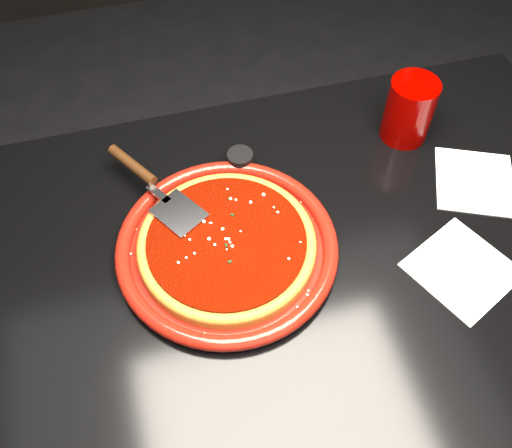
{
  "coord_description": "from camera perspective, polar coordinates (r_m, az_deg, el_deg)",
  "views": [
    {
      "loc": [
        -0.23,
        -0.5,
        1.59
      ],
      "look_at": [
        -0.08,
        0.07,
        0.77
      ],
      "focal_mm": 40.0,
      "sensor_mm": 36.0,
      "label": 1
    }
  ],
  "objects": [
    {
      "name": "napkin_b",
      "position": [
        1.17,
        21.03,
        3.99
      ],
      "size": [
        0.19,
        0.2,
        0.0
      ],
      "primitive_type": "cube",
      "rotation": [
        0.0,
        0.0,
        -0.42
      ],
      "color": "silver",
      "rests_on": "table"
    },
    {
      "name": "parmesan_dusting",
      "position": [
        0.96,
        -2.98,
        -1.48
      ],
      "size": [
        0.26,
        0.26,
        0.01
      ],
      "primitive_type": null,
      "color": "beige",
      "rests_on": "plate"
    },
    {
      "name": "table",
      "position": [
        1.33,
        4.11,
        -11.48
      ],
      "size": [
        1.2,
        0.8,
        0.75
      ],
      "primitive_type": "cube",
      "color": "black",
      "rests_on": "floor"
    },
    {
      "name": "cup",
      "position": [
        1.17,
        15.05,
        10.94
      ],
      "size": [
        0.12,
        0.12,
        0.13
      ],
      "primitive_type": "cylinder",
      "rotation": [
        0.0,
        0.0,
        -0.37
      ],
      "color": "#780100",
      "rests_on": "table"
    },
    {
      "name": "ramekin",
      "position": [
        1.1,
        -1.6,
        6.34
      ],
      "size": [
        0.06,
        0.06,
        0.04
      ],
      "primitive_type": "cylinder",
      "rotation": [
        0.0,
        0.0,
        0.22
      ],
      "color": "black",
      "rests_on": "table"
    },
    {
      "name": "pizza_server",
      "position": [
        1.04,
        -10.09,
        3.77
      ],
      "size": [
        0.22,
        0.29,
        0.02
      ],
      "primitive_type": null,
      "rotation": [
        0.0,
        0.0,
        0.56
      ],
      "color": "silver",
      "rests_on": "plate"
    },
    {
      "name": "pizza_crust",
      "position": [
        0.98,
        -2.93,
        -2.16
      ],
      "size": [
        0.4,
        0.4,
        0.02
      ],
      "primitive_type": "cylinder",
      "rotation": [
        0.0,
        0.0,
        -0.4
      ],
      "color": "#8C5B1E",
      "rests_on": "plate"
    },
    {
      "name": "basil_flecks",
      "position": [
        0.97,
        -2.98,
        -1.52
      ],
      "size": [
        0.24,
        0.24,
        0.0
      ],
      "primitive_type": null,
      "color": "black",
      "rests_on": "plate"
    },
    {
      "name": "pizza_sauce",
      "position": [
        0.97,
        -2.96,
        -1.73
      ],
      "size": [
        0.36,
        0.36,
        0.01
      ],
      "primitive_type": "cylinder",
      "rotation": [
        0.0,
        0.0,
        -0.4
      ],
      "color": "#6E0D01",
      "rests_on": "plate"
    },
    {
      "name": "plate",
      "position": [
        0.99,
        -2.92,
        -2.3
      ],
      "size": [
        0.5,
        0.5,
        0.03
      ],
      "primitive_type": "cylinder",
      "rotation": [
        0.0,
        0.0,
        -0.4
      ],
      "color": "maroon",
      "rests_on": "table"
    },
    {
      "name": "napkin_a",
      "position": [
        1.04,
        19.9,
        -4.28
      ],
      "size": [
        0.2,
        0.2,
        0.0
      ],
      "primitive_type": "cube",
      "rotation": [
        0.0,
        0.0,
        0.43
      ],
      "color": "silver",
      "rests_on": "table"
    },
    {
      "name": "pizza_crust_rim",
      "position": [
        0.98,
        -2.95,
        -1.91
      ],
      "size": [
        0.4,
        0.4,
        0.02
      ],
      "primitive_type": "torus",
      "rotation": [
        0.0,
        0.0,
        -0.4
      ],
      "color": "#8C5B1E",
      "rests_on": "plate"
    },
    {
      "name": "floor",
      "position": [
        1.68,
        3.32,
        -16.76
      ],
      "size": [
        4.0,
        4.0,
        0.01
      ],
      "primitive_type": "cube",
      "color": "black",
      "rests_on": "ground"
    }
  ]
}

